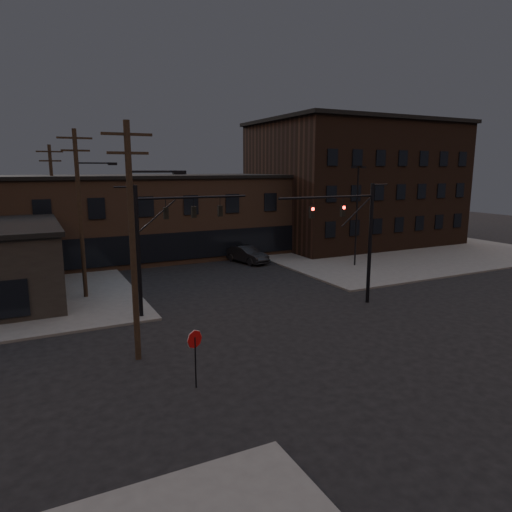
{
  "coord_description": "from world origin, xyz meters",
  "views": [
    {
      "loc": [
        -13.63,
        -18.8,
        8.93
      ],
      "look_at": [
        -0.98,
        6.48,
        3.5
      ],
      "focal_mm": 32.0,
      "sensor_mm": 36.0,
      "label": 1
    }
  ],
  "objects_px": {
    "parked_car_lot_a": "(333,241)",
    "car_crossing": "(247,254)",
    "stop_sign": "(195,345)",
    "traffic_signal_near": "(357,231)",
    "parked_car_lot_b": "(377,243)",
    "traffic_signal_far": "(159,235)"
  },
  "relations": [
    {
      "from": "stop_sign",
      "to": "parked_car_lot_b",
      "type": "relative_size",
      "value": 0.57
    },
    {
      "from": "stop_sign",
      "to": "car_crossing",
      "type": "distance_m",
      "value": 25.63
    },
    {
      "from": "traffic_signal_near",
      "to": "car_crossing",
      "type": "height_order",
      "value": "traffic_signal_near"
    },
    {
      "from": "traffic_signal_far",
      "to": "parked_car_lot_b",
      "type": "bearing_deg",
      "value": 23.5
    },
    {
      "from": "parked_car_lot_b",
      "to": "car_crossing",
      "type": "bearing_deg",
      "value": 86.13
    },
    {
      "from": "traffic_signal_near",
      "to": "car_crossing",
      "type": "xyz_separation_m",
      "value": [
        -0.5,
        15.67,
        -4.13
      ]
    },
    {
      "from": "parked_car_lot_b",
      "to": "stop_sign",
      "type": "bearing_deg",
      "value": 124.15
    },
    {
      "from": "parked_car_lot_b",
      "to": "car_crossing",
      "type": "xyz_separation_m",
      "value": [
        -15.95,
        0.2,
        0.02
      ]
    },
    {
      "from": "car_crossing",
      "to": "traffic_signal_far",
      "type": "bearing_deg",
      "value": -149.01
    },
    {
      "from": "parked_car_lot_a",
      "to": "traffic_signal_far",
      "type": "bearing_deg",
      "value": 99.9
    },
    {
      "from": "traffic_signal_near",
      "to": "stop_sign",
      "type": "distance_m",
      "value": 15.17
    },
    {
      "from": "traffic_signal_far",
      "to": "stop_sign",
      "type": "distance_m",
      "value": 10.55
    },
    {
      "from": "car_crossing",
      "to": "parked_car_lot_b",
      "type": "bearing_deg",
      "value": -16.15
    },
    {
      "from": "traffic_signal_near",
      "to": "parked_car_lot_a",
      "type": "bearing_deg",
      "value": 57.79
    },
    {
      "from": "traffic_signal_far",
      "to": "parked_car_lot_b",
      "type": "height_order",
      "value": "traffic_signal_far"
    },
    {
      "from": "traffic_signal_near",
      "to": "stop_sign",
      "type": "xyz_separation_m",
      "value": [
        -13.36,
        -6.49,
        -3.09
      ]
    },
    {
      "from": "traffic_signal_far",
      "to": "parked_car_lot_a",
      "type": "bearing_deg",
      "value": 32.11
    },
    {
      "from": "parked_car_lot_a",
      "to": "car_crossing",
      "type": "bearing_deg",
      "value": 80.23
    },
    {
      "from": "traffic_signal_near",
      "to": "parked_car_lot_a",
      "type": "xyz_separation_m",
      "value": [
        11.54,
        18.32,
        -4.03
      ]
    },
    {
      "from": "traffic_signal_near",
      "to": "parked_car_lot_a",
      "type": "distance_m",
      "value": 22.03
    },
    {
      "from": "stop_sign",
      "to": "parked_car_lot_a",
      "type": "distance_m",
      "value": 35.16
    },
    {
      "from": "parked_car_lot_b",
      "to": "parked_car_lot_a",
      "type": "bearing_deg",
      "value": 50.7
    }
  ]
}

